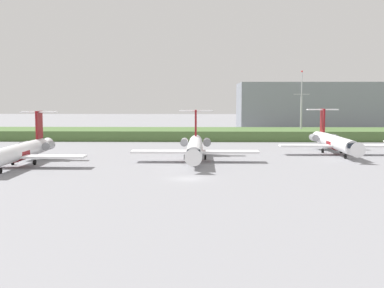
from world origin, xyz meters
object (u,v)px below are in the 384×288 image
object	(u,v)px
regional_jet_second	(19,151)
regional_jet_third	(195,147)
antenna_mast	(301,110)
regional_jet_fourth	(334,142)

from	to	relation	value
regional_jet_second	regional_jet_third	size ratio (longest dim) A/B	1.00
regional_jet_third	antenna_mast	world-z (taller)	antenna_mast
regional_jet_fourth	regional_jet_second	bearing A→B (deg)	-161.01
regional_jet_second	regional_jet_fourth	world-z (taller)	same
regional_jet_fourth	antenna_mast	size ratio (longest dim) A/B	1.63
regional_jet_second	regional_jet_third	distance (m)	30.32
regional_jet_second	regional_jet_third	world-z (taller)	same
regional_jet_third	regional_jet_fourth	xyz separation A→B (m)	(28.29, 11.76, 0.00)
regional_jet_third	antenna_mast	bearing A→B (deg)	60.19
regional_jet_second	antenna_mast	world-z (taller)	antenna_mast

